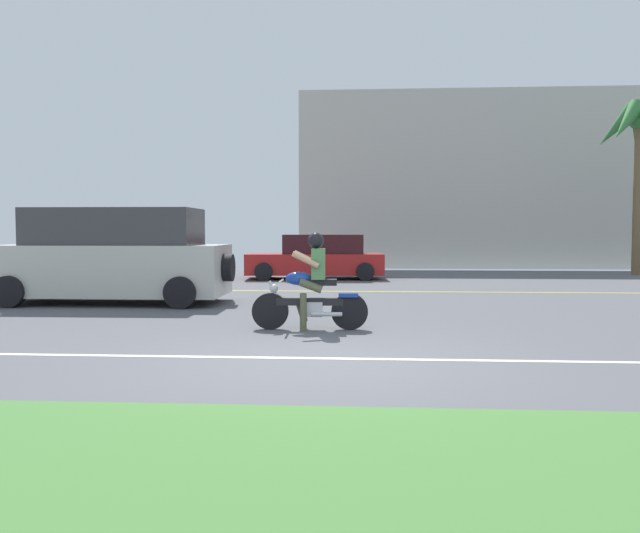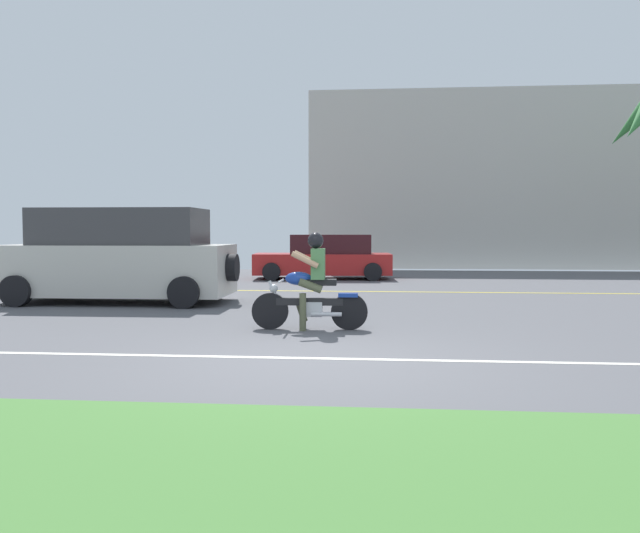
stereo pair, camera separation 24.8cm
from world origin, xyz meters
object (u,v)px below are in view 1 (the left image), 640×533
parked_car_1 (317,258)px  motorcyclist_distant (60,268)px  motorcyclist (311,289)px  parked_car_0 (128,258)px  palm_tree_0 (639,132)px  suv_nearby (113,257)px

parked_car_1 → motorcyclist_distant: size_ratio=2.98×
motorcyclist → motorcyclist_distant: (-7.08, 6.42, -0.07)m
parked_car_1 → motorcyclist_distant: parked_car_1 is taller
parked_car_0 → palm_tree_0: 17.69m
suv_nearby → parked_car_0: 6.13m
suv_nearby → palm_tree_0: palm_tree_0 is taller
parked_car_0 → parked_car_1: 5.82m
parked_car_0 → parked_car_1: size_ratio=0.98×
motorcyclist → palm_tree_0: size_ratio=0.30×
suv_nearby → palm_tree_0: bearing=34.0°
motorcyclist → parked_car_1: 10.76m
palm_tree_0 → motorcyclist_distant: palm_tree_0 is taller
parked_car_0 → palm_tree_0: palm_tree_0 is taller
motorcyclist → parked_car_0: size_ratio=0.41×
suv_nearby → parked_car_0: size_ratio=1.15×
suv_nearby → palm_tree_0: size_ratio=0.83×
palm_tree_0 → motorcyclist_distant: 19.28m
parked_car_1 → parked_car_0: bearing=-165.9°
parked_car_1 → suv_nearby: bearing=-117.7°
palm_tree_0 → parked_car_0: bearing=-166.0°
motorcyclist → suv_nearby: size_ratio=0.36×
suv_nearby → motorcyclist: bearing=-37.6°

